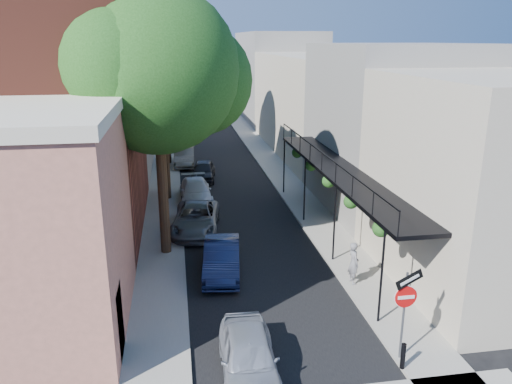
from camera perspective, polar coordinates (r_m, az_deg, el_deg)
name	(u,v)px	position (r m, az deg, el deg)	size (l,w,h in m)	color
road_surface	(215,154)	(42.06, -4.73, 4.36)	(6.00, 64.00, 0.01)	black
sidewalk_left	(166,155)	(41.95, -10.20, 4.18)	(2.00, 64.00, 0.12)	gray
sidewalk_right	(262,152)	(42.54, 0.66, 4.63)	(2.00, 64.00, 0.12)	gray
buildings_left	(92,98)	(40.40, -18.23, 10.15)	(10.10, 59.10, 12.00)	tan
buildings_right	(322,100)	(42.46, 7.57, 10.44)	(9.80, 55.00, 10.00)	#B7AD97
sign_post	(406,300)	(15.24, 16.73, -11.76)	(0.89, 0.17, 2.99)	#595B60
bollard	(403,356)	(15.60, 16.46, -17.54)	(0.14, 0.14, 0.80)	black
oak_near	(167,73)	(21.23, -10.12, 13.23)	(7.48, 6.80, 11.42)	#342314
oak_mid	(168,79)	(29.24, -10.00, 12.59)	(6.60, 6.00, 10.20)	#342314
oak_far	(169,53)	(38.21, -9.90, 15.39)	(7.70, 7.00, 11.90)	#342314
parked_car_a	(249,357)	(14.71, -0.83, -18.33)	(1.60, 3.97, 1.35)	#8F949E
parked_car_b	(222,258)	(20.50, -3.93, -7.57)	(1.42, 4.08, 1.35)	#131B3B
parked_car_c	(196,219)	(24.99, -6.86, -3.06)	(2.20, 4.77, 1.33)	slate
parked_car_d	(196,191)	(29.61, -6.90, 0.10)	(1.77, 4.34, 1.26)	silver
parked_car_e	(204,171)	(34.15, -6.02, 2.43)	(1.51, 3.75, 1.28)	black
parked_car_f	(184,157)	(38.26, -8.20, 4.03)	(1.48, 4.23, 1.39)	#645F55
pedestrian	(354,263)	(19.74, 11.10, -7.96)	(0.61, 0.40, 1.68)	slate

